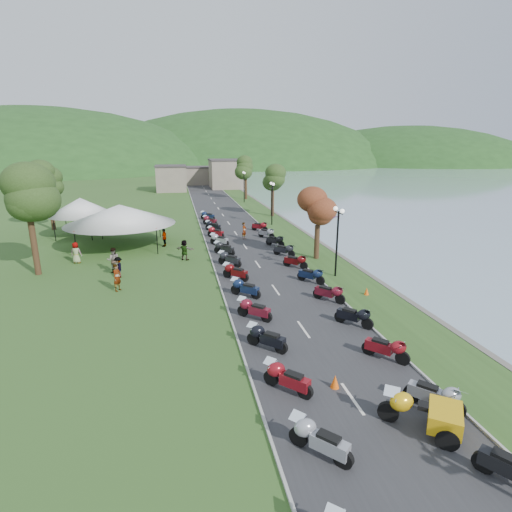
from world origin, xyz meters
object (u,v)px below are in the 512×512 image
vendor_tent_main (121,226)px  pedestrian_a (118,291)px  pedestrian_b (115,272)px  pedestrian_c (120,277)px  yellow_trike (420,413)px

vendor_tent_main → pedestrian_a: size_ratio=3.66×
vendor_tent_main → pedestrian_a: bearing=-84.8°
pedestrian_b → pedestrian_c: size_ratio=1.25×
yellow_trike → pedestrian_b: size_ratio=1.41×
yellow_trike → vendor_tent_main: (-12.86, 28.26, 1.38)m
pedestrian_a → pedestrian_b: 4.28m
vendor_tent_main → pedestrian_c: 9.73m
yellow_trike → pedestrian_b: yellow_trike is taller
vendor_tent_main → pedestrian_a: vendor_tent_main is taller
pedestrian_b → pedestrian_c: (0.53, -1.37, 0.00)m
vendor_tent_main → pedestrian_b: bearing=-87.7°
yellow_trike → vendor_tent_main: bearing=-29.6°
pedestrian_a → pedestrian_b: bearing=42.1°
vendor_tent_main → pedestrian_c: (0.85, -9.48, -2.00)m
pedestrian_a → pedestrian_c: bearing=36.8°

